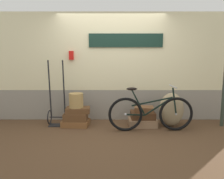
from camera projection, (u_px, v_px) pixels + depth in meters
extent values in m
cube|color=#513823|center=(111.00, 131.00, 4.69)|extent=(9.04, 5.20, 0.06)
cube|color=gray|center=(111.00, 104.00, 5.47)|extent=(7.04, 0.20, 0.73)
cube|color=beige|center=(111.00, 52.00, 5.28)|extent=(7.04, 0.20, 1.81)
cube|color=#142D23|center=(125.00, 40.00, 5.13)|extent=(1.71, 0.04, 0.31)
cube|color=red|center=(71.00, 55.00, 5.15)|extent=(0.10, 0.08, 0.20)
cube|color=brown|center=(75.00, 123.00, 4.92)|extent=(0.62, 0.45, 0.13)
cube|color=brown|center=(75.00, 117.00, 4.90)|extent=(0.52, 0.39, 0.16)
cube|color=brown|center=(77.00, 110.00, 4.90)|extent=(0.54, 0.38, 0.12)
cube|color=#937051|center=(142.00, 122.00, 4.92)|extent=(0.62, 0.45, 0.17)
cube|color=#4C2D19|center=(142.00, 115.00, 4.93)|extent=(0.53, 0.43, 0.15)
cube|color=brown|center=(143.00, 109.00, 4.89)|extent=(0.45, 0.35, 0.12)
cylinder|color=#A8844C|center=(76.00, 100.00, 4.87)|extent=(0.31, 0.31, 0.32)
torus|color=black|center=(49.00, 117.00, 5.03)|extent=(0.03, 0.32, 0.32)
torus|color=black|center=(66.00, 117.00, 5.04)|extent=(0.03, 0.32, 0.32)
cylinder|color=black|center=(57.00, 117.00, 5.04)|extent=(0.38, 0.02, 0.02)
cylinder|color=black|center=(49.00, 89.00, 4.94)|extent=(0.03, 0.12, 1.29)
cylinder|color=black|center=(63.00, 89.00, 4.94)|extent=(0.03, 0.12, 1.29)
cube|color=black|center=(56.00, 125.00, 4.95)|extent=(0.34, 0.22, 0.02)
ellipsoid|color=#9E8966|center=(171.00, 110.00, 4.88)|extent=(0.53, 0.45, 0.74)
torus|color=black|center=(125.00, 114.00, 4.54)|extent=(0.71, 0.08, 0.71)
sphere|color=#B2B2B7|center=(125.00, 114.00, 4.54)|extent=(0.05, 0.05, 0.05)
torus|color=black|center=(175.00, 114.00, 4.57)|extent=(0.71, 0.08, 0.71)
sphere|color=#B2B2B7|center=(175.00, 114.00, 4.57)|extent=(0.05, 0.05, 0.05)
cube|color=black|center=(158.00, 106.00, 4.54)|extent=(0.58, 0.05, 0.39)
cube|color=black|center=(138.00, 103.00, 4.51)|extent=(0.30, 0.04, 0.54)
cube|color=black|center=(135.00, 115.00, 4.55)|extent=(0.40, 0.04, 0.05)
cube|color=black|center=(151.00, 102.00, 4.52)|extent=(0.84, 0.05, 0.19)
cube|color=black|center=(174.00, 101.00, 4.53)|extent=(0.12, 0.03, 0.55)
ellipsoid|color=black|center=(131.00, 89.00, 4.46)|extent=(0.22, 0.10, 0.06)
cylinder|color=#A5A5AD|center=(172.00, 86.00, 4.49)|extent=(0.04, 0.46, 0.02)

